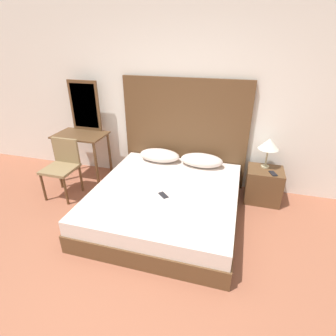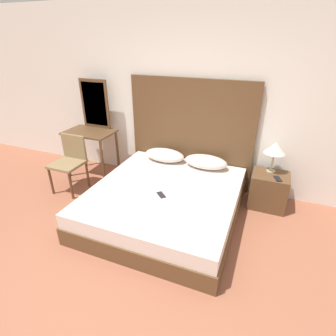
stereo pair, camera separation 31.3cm
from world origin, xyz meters
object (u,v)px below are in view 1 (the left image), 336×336
at_px(table_lamp, 269,144).
at_px(vanity_desk, 82,143).
at_px(nightstand, 263,185).
at_px(phone_on_bed, 163,195).
at_px(phone_on_nightstand, 273,173).
at_px(chair, 63,164).
at_px(bed, 166,202).

bearing_deg(table_lamp, vanity_desk, -176.08).
bearing_deg(nightstand, vanity_desk, -177.77).
relative_size(phone_on_bed, vanity_desk, 0.19).
height_order(nightstand, vanity_desk, vanity_desk).
bearing_deg(phone_on_nightstand, nightstand, 128.42).
distance_m(table_lamp, chair, 2.99).
bearing_deg(vanity_desk, phone_on_nightstand, 0.14).
bearing_deg(chair, phone_on_bed, -10.31).
bearing_deg(bed, table_lamp, 33.99).
height_order(bed, table_lamp, table_lamp).
relative_size(phone_on_bed, chair, 0.18).
xyz_separation_m(phone_on_nightstand, chair, (-2.99, -0.52, -0.00)).
distance_m(table_lamp, vanity_desk, 2.89).
distance_m(nightstand, phone_on_nightstand, 0.29).
bearing_deg(nightstand, phone_on_nightstand, -51.58).
bearing_deg(phone_on_bed, nightstand, 36.70).
bearing_deg(nightstand, phone_on_bed, -143.30).
xyz_separation_m(bed, nightstand, (1.26, 0.76, 0.04)).
xyz_separation_m(table_lamp, chair, (-2.89, -0.71, -0.35)).
distance_m(table_lamp, phone_on_nightstand, 0.41).
relative_size(phone_on_bed, phone_on_nightstand, 0.95).
height_order(phone_on_bed, phone_on_nightstand, phone_on_nightstand).
height_order(table_lamp, phone_on_nightstand, table_lamp).
bearing_deg(table_lamp, phone_on_bed, -140.55).
bearing_deg(phone_on_nightstand, bed, -154.16).
bearing_deg(table_lamp, chair, -166.15).
distance_m(bed, chair, 1.67).
relative_size(nightstand, chair, 0.59).
height_order(phone_on_bed, table_lamp, table_lamp).
distance_m(vanity_desk, chair, 0.53).
distance_m(phone_on_bed, chair, 1.68).
bearing_deg(phone_on_nightstand, table_lamp, 117.54).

